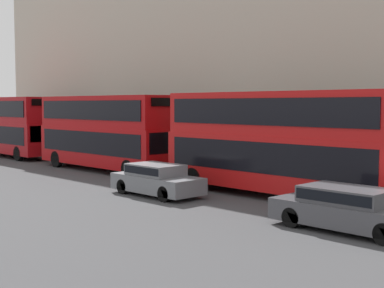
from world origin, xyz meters
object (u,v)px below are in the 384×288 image
at_px(bus_leading, 279,139).
at_px(bus_third_in_queue, 7,124).
at_px(car_hatchback, 157,179).
at_px(car_dark_sedan, 348,208).
at_px(bus_second_in_queue, 106,130).

relative_size(bus_leading, bus_third_in_queue, 0.96).
distance_m(bus_leading, bus_third_in_queue, 25.01).
bearing_deg(car_hatchback, car_dark_sedan, -90.00).
relative_size(bus_leading, car_dark_sedan, 2.28).
distance_m(bus_second_in_queue, bus_third_in_queue, 12.72).
bearing_deg(bus_third_in_queue, bus_second_in_queue, -90.00).
relative_size(bus_second_in_queue, car_hatchback, 2.46).
bearing_deg(bus_leading, car_dark_sedan, -123.66).
height_order(bus_leading, bus_second_in_queue, bus_leading).
height_order(bus_leading, bus_third_in_queue, bus_leading).
bearing_deg(car_dark_sedan, bus_leading, 56.34).
relative_size(bus_third_in_queue, car_dark_sedan, 2.38).
xyz_separation_m(bus_second_in_queue, bus_third_in_queue, (-0.00, 12.72, 0.01)).
xyz_separation_m(bus_leading, car_hatchback, (-3.40, 3.85, -1.71)).
xyz_separation_m(bus_leading, bus_third_in_queue, (-0.00, 25.01, -0.01)).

